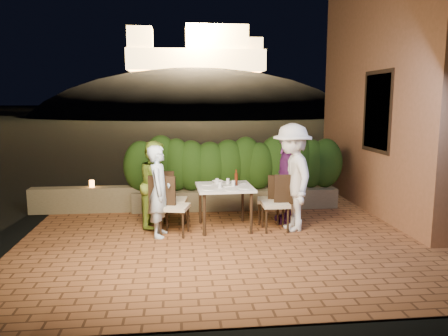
{
  "coord_description": "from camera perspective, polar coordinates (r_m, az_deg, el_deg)",
  "views": [
    {
      "loc": [
        -0.98,
        -6.46,
        2.21
      ],
      "look_at": [
        -0.18,
        0.98,
        1.05
      ],
      "focal_mm": 35.0,
      "sensor_mm": 36.0,
      "label": 1
    }
  ],
  "objects": [
    {
      "name": "planter",
      "position": [
        9.06,
        1.52,
        -4.0
      ],
      "size": [
        4.2,
        0.55,
        0.4
      ],
      "primitive_type": "cube",
      "color": "brown",
      "rests_on": "ground"
    },
    {
      "name": "plate_front",
      "position": [
        7.19,
        1.07,
        -2.85
      ],
      "size": [
        0.23,
        0.23,
        0.01
      ],
      "primitive_type": "cylinder",
      "color": "white",
      "rests_on": "dining_table"
    },
    {
      "name": "plate_sw",
      "position": [
        7.67,
        -2.24,
        -2.12
      ],
      "size": [
        0.21,
        0.21,
        0.01
      ],
      "primitive_type": "cylinder",
      "color": "white",
      "rests_on": "dining_table"
    },
    {
      "name": "plate_ne",
      "position": [
        7.33,
        2.63,
        -2.64
      ],
      "size": [
        0.2,
        0.2,
        0.01
      ],
      "primitive_type": "cylinder",
      "color": "white",
      "rests_on": "dining_table"
    },
    {
      "name": "hill",
      "position": [
        66.81,
        -3.57,
        3.47
      ],
      "size": [
        52.0,
        40.0,
        22.0
      ],
      "primitive_type": "ellipsoid",
      "color": "black",
      "rests_on": "ground"
    },
    {
      "name": "diner_white",
      "position": [
        7.5,
        8.87,
        -1.23
      ],
      "size": [
        0.77,
        1.23,
        1.83
      ],
      "primitive_type": "imported",
      "rotation": [
        0.0,
        0.0,
        -1.49
      ],
      "color": "white",
      "rests_on": "ground"
    },
    {
      "name": "chair_right_back",
      "position": [
        7.97,
        5.87,
        -4.06
      ],
      "size": [
        0.48,
        0.48,
        0.88
      ],
      "primitive_type": null,
      "rotation": [
        0.0,
        0.0,
        2.93
      ],
      "color": "black",
      "rests_on": "ground"
    },
    {
      "name": "beer_bottle",
      "position": [
        7.55,
        1.6,
        -1.25
      ],
      "size": [
        0.05,
        0.05,
        0.28
      ],
      "primitive_type": null,
      "color": "#491A0C",
      "rests_on": "dining_table"
    },
    {
      "name": "terrace_floor",
      "position": [
        7.39,
        1.83,
        -9.2
      ],
      "size": [
        7.0,
        6.0,
        0.15
      ],
      "primitive_type": "cube",
      "color": "brown",
      "rests_on": "ground"
    },
    {
      "name": "building_wall",
      "position": [
        9.63,
        22.65,
        9.87
      ],
      "size": [
        1.6,
        5.0,
        5.0
      ],
      "primitive_type": "cube",
      "color": "#9A613D",
      "rests_on": "ground"
    },
    {
      "name": "glass_ne",
      "position": [
        7.47,
        1.23,
        -2.04
      ],
      "size": [
        0.06,
        0.06,
        0.11
      ],
      "primitive_type": "cylinder",
      "color": "silver",
      "rests_on": "dining_table"
    },
    {
      "name": "fortress",
      "position": [
        67.04,
        -3.7,
        15.9
      ],
      "size": [
        26.0,
        8.0,
        8.0
      ],
      "primitive_type": null,
      "color": "#FFCC7A",
      "rests_on": "hill"
    },
    {
      "name": "diner_blue",
      "position": [
        7.18,
        -8.48,
        -3.02
      ],
      "size": [
        0.41,
        0.58,
        1.5
      ],
      "primitive_type": "imported",
      "rotation": [
        0.0,
        0.0,
        1.47
      ],
      "color": "#C5E3FD",
      "rests_on": "ground"
    },
    {
      "name": "window_pane",
      "position": [
        8.82,
        19.54,
        6.95
      ],
      "size": [
        0.08,
        1.0,
        1.4
      ],
      "primitive_type": "cube",
      "color": "black",
      "rests_on": "building_wall"
    },
    {
      "name": "glass_se",
      "position": [
        7.7,
        0.51,
        -1.73
      ],
      "size": [
        0.06,
        0.06,
        0.1
      ],
      "primitive_type": "cylinder",
      "color": "silver",
      "rests_on": "dining_table"
    },
    {
      "name": "parapet",
      "position": [
        9.16,
        -17.48,
        -3.96
      ],
      "size": [
        2.2,
        0.3,
        0.5
      ],
      "primitive_type": "cube",
      "color": "brown",
      "rests_on": "ground"
    },
    {
      "name": "bowl",
      "position": [
        7.78,
        -0.81,
        -1.83
      ],
      "size": [
        0.25,
        0.25,
        0.05
      ],
      "primitive_type": "imported",
      "rotation": [
        0.0,
        0.0,
        0.46
      ],
      "color": "white",
      "rests_on": "dining_table"
    },
    {
      "name": "diner_green",
      "position": [
        7.75,
        -8.87,
        -2.09
      ],
      "size": [
        0.72,
        0.84,
        1.52
      ],
      "primitive_type": "imported",
      "rotation": [
        0.0,
        0.0,
        1.36
      ],
      "color": "#90B739",
      "rests_on": "ground"
    },
    {
      "name": "parapet_lamp",
      "position": [
        9.07,
        -16.88,
        -1.98
      ],
      "size": [
        0.1,
        0.1,
        0.14
      ],
      "primitive_type": "cylinder",
      "color": "orange",
      "rests_on": "parapet"
    },
    {
      "name": "dining_table",
      "position": [
        7.61,
        0.08,
        -5.15
      ],
      "size": [
        0.98,
        0.98,
        0.75
      ],
      "primitive_type": null,
      "rotation": [
        0.0,
        0.0,
        0.04
      ],
      "color": "white",
      "rests_on": "ground"
    },
    {
      "name": "plate_nw",
      "position": [
        7.24,
        -2.1,
        -2.78
      ],
      "size": [
        0.2,
        0.2,
        0.01
      ],
      "primitive_type": "cylinder",
      "color": "white",
      "rests_on": "dining_table"
    },
    {
      "name": "window_frame",
      "position": [
        8.82,
        19.48,
        6.95
      ],
      "size": [
        0.06,
        1.15,
        1.55
      ],
      "primitive_type": "cube",
      "color": "black",
      "rests_on": "building_wall"
    },
    {
      "name": "ground",
      "position": [
        6.9,
        2.42,
        -10.04
      ],
      "size": [
        400.0,
        400.0,
        0.0
      ],
      "primitive_type": "plane",
      "color": "black",
      "rests_on": "ground"
    },
    {
      "name": "hedge",
      "position": [
        8.93,
        1.53,
        0.7
      ],
      "size": [
        4.0,
        0.7,
        1.1
      ],
      "primitive_type": null,
      "color": "#1C380F",
      "rests_on": "planter"
    },
    {
      "name": "chair_left_front",
      "position": [
        7.27,
        -6.5,
        -4.91
      ],
      "size": [
        0.55,
        0.55,
        0.98
      ],
      "primitive_type": null,
      "rotation": [
        0.0,
        0.0,
        -0.25
      ],
      "color": "black",
      "rests_on": "ground"
    },
    {
      "name": "plate_se",
      "position": [
        7.8,
        2.14,
        -1.93
      ],
      "size": [
        0.23,
        0.23,
        0.01
      ],
      "primitive_type": "cylinder",
      "color": "white",
      "rests_on": "dining_table"
    },
    {
      "name": "chair_left_back",
      "position": [
        7.73,
        -6.65,
        -4.06
      ],
      "size": [
        0.52,
        0.52,
        0.99
      ],
      "primitive_type": null,
      "rotation": [
        0.0,
        0.0,
        -0.13
      ],
      "color": "black",
      "rests_on": "ground"
    },
    {
      "name": "chair_right_front",
      "position": [
        7.51,
        6.71,
        -4.54
      ],
      "size": [
        0.46,
        0.46,
        0.97
      ],
      "primitive_type": null,
      "rotation": [
        0.0,
        0.0,
        3.12
      ],
      "color": "black",
      "rests_on": "ground"
    },
    {
      "name": "glass_sw",
      "position": [
        7.69,
        -0.91,
        -1.74
      ],
      "size": [
        0.06,
        0.06,
        0.1
      ],
      "primitive_type": "cylinder",
      "color": "silver",
      "rests_on": "dining_table"
    },
    {
      "name": "glass_nw",
      "position": [
        7.35,
        -0.55,
        -2.22
      ],
      "size": [
        0.06,
        0.06,
        0.11
      ],
      "primitive_type": "cylinder",
      "color": "silver",
      "rests_on": "dining_table"
    },
    {
      "name": "plate_centre",
      "position": [
        7.53,
        0.33,
        -2.32
      ],
      "size": [
        0.21,
        0.21,
        0.01
      ],
      "primitive_type": "cylinder",
      "color": "white",
      "rests_on": "dining_table"
    },
    {
      "name": "diner_purple",
      "position": [
        8.0,
        8.25,
        -1.25
      ],
      "size": [
        0.42,
        0.97,
        1.65
      ],
      "primitive_type": "imported",
      "rotation": [
        0.0,
        0.0,
        -1.56
      ],
      "color": "#5F236A",
      "rests_on": "ground"
    }
  ]
}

